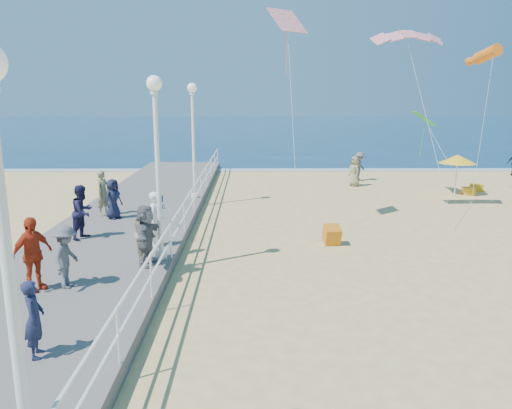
{
  "coord_description": "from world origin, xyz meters",
  "views": [
    {
      "loc": [
        -2.64,
        -14.27,
        5.17
      ],
      "look_at": [
        -2.5,
        2.0,
        1.6
      ],
      "focal_mm": 35.0,
      "sensor_mm": 36.0,
      "label": 1
    }
  ],
  "objects_px": {
    "spectator_2": "(66,257)",
    "beach_umbrella": "(458,159)",
    "lamp_post_near": "(4,237)",
    "beach_chair_right": "(476,187)",
    "lamp_post_far": "(193,129)",
    "spectator_7": "(83,212)",
    "box_kite": "(332,237)",
    "woman_holding_toddler": "(157,219)",
    "spectator_1": "(145,233)",
    "beach_walker_c": "(354,171)",
    "beach_chair_left": "(468,191)",
    "lamp_post_mid": "(157,149)",
    "spectator_5": "(146,235)",
    "spectator_6": "(103,193)",
    "spectator_3": "(32,254)",
    "spectator_0": "(34,319)",
    "spectator_4": "(113,199)",
    "toddler_held": "(162,207)",
    "beach_walker_a": "(360,166)"
  },
  "relations": [
    {
      "from": "spectator_0",
      "to": "spectator_4",
      "type": "relative_size",
      "value": 0.94
    },
    {
      "from": "woman_holding_toddler",
      "to": "beach_chair_left",
      "type": "distance_m",
      "value": 17.85
    },
    {
      "from": "spectator_2",
      "to": "spectator_3",
      "type": "xyz_separation_m",
      "value": [
        -0.76,
        -0.19,
        0.14
      ]
    },
    {
      "from": "toddler_held",
      "to": "beach_walker_c",
      "type": "xyz_separation_m",
      "value": [
        8.84,
        12.82,
        -0.78
      ]
    },
    {
      "from": "woman_holding_toddler",
      "to": "spectator_2",
      "type": "xyz_separation_m",
      "value": [
        -1.61,
        -3.54,
        -0.09
      ]
    },
    {
      "from": "lamp_post_far",
      "to": "spectator_5",
      "type": "bearing_deg",
      "value": -91.74
    },
    {
      "from": "lamp_post_far",
      "to": "spectator_7",
      "type": "distance_m",
      "value": 7.82
    },
    {
      "from": "woman_holding_toddler",
      "to": "spectator_1",
      "type": "xyz_separation_m",
      "value": [
        -0.08,
        -1.44,
        -0.06
      ]
    },
    {
      "from": "lamp_post_near",
      "to": "beach_umbrella",
      "type": "height_order",
      "value": "lamp_post_near"
    },
    {
      "from": "beach_walker_a",
      "to": "beach_umbrella",
      "type": "distance_m",
      "value": 6.2
    },
    {
      "from": "spectator_0",
      "to": "spectator_4",
      "type": "xyz_separation_m",
      "value": [
        -1.44,
        10.68,
        0.05
      ]
    },
    {
      "from": "woman_holding_toddler",
      "to": "spectator_4",
      "type": "distance_m",
      "value": 4.42
    },
    {
      "from": "lamp_post_near",
      "to": "beach_chair_right",
      "type": "height_order",
      "value": "lamp_post_near"
    },
    {
      "from": "lamp_post_mid",
      "to": "box_kite",
      "type": "bearing_deg",
      "value": 25.37
    },
    {
      "from": "spectator_0",
      "to": "lamp_post_near",
      "type": "bearing_deg",
      "value": -172.49
    },
    {
      "from": "spectator_1",
      "to": "spectator_5",
      "type": "xyz_separation_m",
      "value": [
        0.13,
        -0.43,
        0.06
      ]
    },
    {
      "from": "woman_holding_toddler",
      "to": "beach_umbrella",
      "type": "distance_m",
      "value": 17.26
    },
    {
      "from": "toddler_held",
      "to": "spectator_2",
      "type": "bearing_deg",
      "value": 170.71
    },
    {
      "from": "spectator_1",
      "to": "spectator_6",
      "type": "relative_size",
      "value": 0.9
    },
    {
      "from": "spectator_1",
      "to": "beach_chair_right",
      "type": "bearing_deg",
      "value": -65.05
    },
    {
      "from": "lamp_post_far",
      "to": "box_kite",
      "type": "height_order",
      "value": "lamp_post_far"
    },
    {
      "from": "spectator_1",
      "to": "beach_chair_right",
      "type": "xyz_separation_m",
      "value": [
        15.52,
        12.84,
        -1.03
      ]
    },
    {
      "from": "lamp_post_mid",
      "to": "spectator_0",
      "type": "bearing_deg",
      "value": -102.83
    },
    {
      "from": "beach_walker_c",
      "to": "spectator_3",
      "type": "bearing_deg",
      "value": -54.74
    },
    {
      "from": "toddler_held",
      "to": "beach_umbrella",
      "type": "xyz_separation_m",
      "value": [
        13.67,
        10.18,
        0.26
      ]
    },
    {
      "from": "spectator_1",
      "to": "spectator_2",
      "type": "relative_size",
      "value": 1.04
    },
    {
      "from": "beach_walker_c",
      "to": "beach_chair_left",
      "type": "relative_size",
      "value": 3.17
    },
    {
      "from": "lamp_post_mid",
      "to": "beach_chair_right",
      "type": "xyz_separation_m",
      "value": [
        15.1,
        12.65,
        -3.46
      ]
    },
    {
      "from": "spectator_3",
      "to": "spectator_4",
      "type": "relative_size",
      "value": 1.19
    },
    {
      "from": "beach_chair_left",
      "to": "beach_chair_right",
      "type": "height_order",
      "value": "same"
    },
    {
      "from": "spectator_6",
      "to": "lamp_post_mid",
      "type": "bearing_deg",
      "value": -127.26
    },
    {
      "from": "toddler_held",
      "to": "beach_chair_left",
      "type": "xyz_separation_m",
      "value": [
        14.38,
        10.17,
        -1.45
      ]
    },
    {
      "from": "spectator_0",
      "to": "box_kite",
      "type": "distance_m",
      "value": 10.82
    },
    {
      "from": "lamp_post_far",
      "to": "beach_walker_a",
      "type": "distance_m",
      "value": 12.04
    },
    {
      "from": "spectator_2",
      "to": "box_kite",
      "type": "relative_size",
      "value": 2.67
    },
    {
      "from": "lamp_post_far",
      "to": "beach_chair_left",
      "type": "relative_size",
      "value": 9.67
    },
    {
      "from": "spectator_5",
      "to": "beach_chair_right",
      "type": "bearing_deg",
      "value": -43.2
    },
    {
      "from": "lamp_post_mid",
      "to": "spectator_5",
      "type": "distance_m",
      "value": 2.47
    },
    {
      "from": "woman_holding_toddler",
      "to": "spectator_3",
      "type": "relative_size",
      "value": 0.95
    },
    {
      "from": "spectator_2",
      "to": "spectator_5",
      "type": "distance_m",
      "value": 2.36
    },
    {
      "from": "spectator_2",
      "to": "beach_chair_right",
      "type": "height_order",
      "value": "spectator_2"
    },
    {
      "from": "spectator_0",
      "to": "lamp_post_mid",
      "type": "bearing_deg",
      "value": -27.04
    },
    {
      "from": "woman_holding_toddler",
      "to": "spectator_6",
      "type": "relative_size",
      "value": 0.97
    },
    {
      "from": "beach_walker_a",
      "to": "lamp_post_far",
      "type": "bearing_deg",
      "value": 162.6
    },
    {
      "from": "spectator_2",
      "to": "beach_chair_left",
      "type": "distance_m",
      "value": 21.3
    },
    {
      "from": "beach_walker_c",
      "to": "beach_umbrella",
      "type": "xyz_separation_m",
      "value": [
        4.83,
        -2.64,
        1.04
      ]
    },
    {
      "from": "spectator_2",
      "to": "beach_umbrella",
      "type": "xyz_separation_m",
      "value": [
        15.43,
        13.87,
        0.71
      ]
    },
    {
      "from": "spectator_5",
      "to": "box_kite",
      "type": "bearing_deg",
      "value": -54.84
    },
    {
      "from": "beach_chair_right",
      "to": "beach_chair_left",
      "type": "bearing_deg",
      "value": -130.12
    },
    {
      "from": "lamp_post_near",
      "to": "box_kite",
      "type": "xyz_separation_m",
      "value": [
        5.53,
        11.62,
        -3.36
      ]
    }
  ]
}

